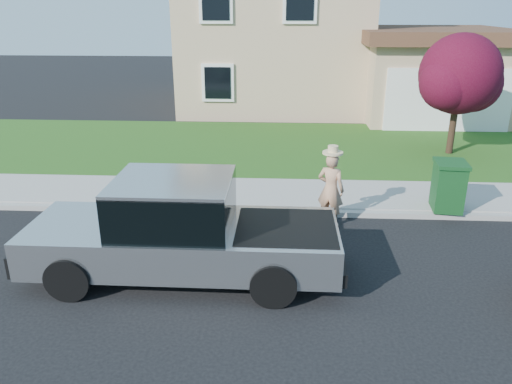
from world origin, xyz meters
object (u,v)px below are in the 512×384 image
(ornamental_tree, at_px, (461,78))
(trash_bin, at_px, (448,185))
(pickup_truck, at_px, (182,232))
(woman, at_px, (331,188))

(ornamental_tree, xyz_separation_m, trash_bin, (-1.60, -4.88, -1.74))
(ornamental_tree, distance_m, trash_bin, 5.42)
(pickup_truck, height_order, trash_bin, pickup_truck)
(woman, bearing_deg, trash_bin, -141.30)
(pickup_truck, distance_m, ornamental_tree, 10.74)
(woman, relative_size, trash_bin, 1.59)
(pickup_truck, relative_size, woman, 3.09)
(ornamental_tree, bearing_deg, woman, -127.80)
(pickup_truck, relative_size, ornamental_tree, 1.50)
(pickup_truck, distance_m, trash_bin, 6.27)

